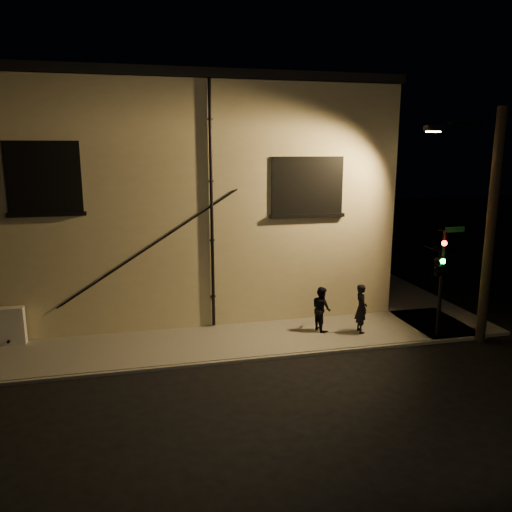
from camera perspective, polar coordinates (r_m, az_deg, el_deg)
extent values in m
plane|color=black|center=(15.63, 3.48, -11.45)|extent=(90.00, 90.00, 0.00)
cube|color=slate|center=(16.46, -8.29, -10.09)|extent=(20.00, 3.00, 0.12)
cube|color=slate|center=(24.97, 12.55, -2.53)|extent=(3.00, 16.00, 0.12)
cube|color=beige|center=(22.83, -10.31, 6.90)|extent=(16.00, 12.00, 8.50)
cube|color=black|center=(22.87, -10.74, 17.94)|extent=(16.20, 12.20, 0.30)
cube|color=black|center=(16.94, -23.06, 8.31)|extent=(2.20, 0.10, 2.20)
cube|color=black|center=(16.96, -23.05, 8.31)|extent=(1.98, 0.05, 1.98)
cube|color=black|center=(17.71, 5.90, 8.02)|extent=(2.60, 0.10, 2.00)
cube|color=#A5B28C|center=(17.72, 5.89, 8.02)|extent=(2.38, 0.05, 1.78)
cylinder|color=black|center=(16.91, -5.09, 5.50)|extent=(0.11, 0.11, 8.30)
cylinder|color=black|center=(16.97, -12.39, 0.81)|extent=(5.96, 0.04, 3.75)
cylinder|color=black|center=(16.96, -11.99, 1.03)|extent=(5.96, 0.04, 3.75)
imported|color=black|center=(17.36, 11.93, -5.88)|extent=(0.45, 0.64, 1.68)
imported|color=black|center=(17.35, 7.48, -5.97)|extent=(0.71, 0.84, 1.54)
cylinder|color=black|center=(17.55, 20.38, -3.05)|extent=(0.12, 0.12, 3.53)
imported|color=black|center=(17.16, 20.17, -0.79)|extent=(0.50, 2.13, 0.85)
sphere|color=#FF140C|center=(16.89, 20.72, 1.38)|extent=(0.17, 0.17, 0.17)
sphere|color=#14FF3F|center=(17.00, 20.58, -0.57)|extent=(0.17, 0.17, 0.17)
cube|color=#0C4C1E|center=(17.39, 21.78, 2.83)|extent=(0.70, 0.03, 0.18)
cylinder|color=black|center=(17.54, 25.24, 2.82)|extent=(0.31, 0.31, 7.52)
cylinder|color=black|center=(17.34, 22.94, 13.69)|extent=(1.91, 1.04, 0.10)
cube|color=black|center=(17.34, 19.62, 13.58)|extent=(0.55, 0.28, 0.18)
cube|color=#FFC672|center=(17.34, 19.60, 13.26)|extent=(0.42, 0.20, 0.04)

